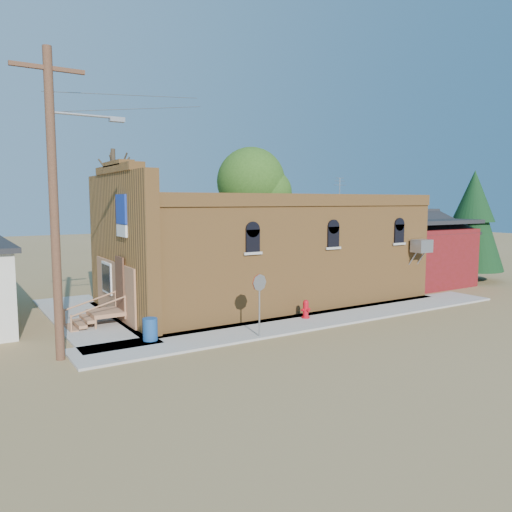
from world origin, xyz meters
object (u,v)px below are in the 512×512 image
brick_bar (261,252)px  trash_barrel (150,329)px  stop_sign (259,289)px  utility_pole (56,199)px  fire_hydrant (306,309)px

brick_bar → trash_barrel: bearing=-150.1°
brick_bar → stop_sign: 6.59m
brick_bar → stop_sign: bearing=-123.1°
utility_pole → trash_barrel: bearing=6.0°
fire_hydrant → trash_barrel: 6.36m
brick_bar → stop_sign: brick_bar is taller
fire_hydrant → brick_bar: bearing=71.4°
brick_bar → utility_pole: size_ratio=1.82×
stop_sign → fire_hydrant: bearing=36.1°
brick_bar → fire_hydrant: brick_bar is taller
utility_pole → stop_sign: size_ratio=4.17×
brick_bar → utility_pole: (-9.79, -4.29, 2.43)m
brick_bar → trash_barrel: size_ratio=21.86×
utility_pole → trash_barrel: utility_pole is taller
utility_pole → fire_hydrant: 10.17m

